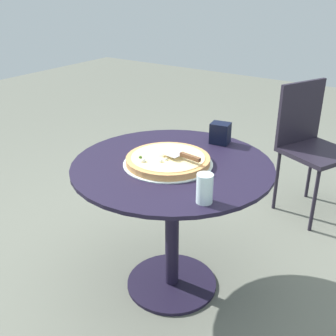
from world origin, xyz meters
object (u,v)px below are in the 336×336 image
(drinking_cup, at_px, (205,188))
(patio_chair_far, at_px, (310,139))
(patio_table, at_px, (172,197))
(napkin_dispenser, at_px, (220,133))
(pizza_on_tray, at_px, (168,160))
(pizza_server, at_px, (182,155))

(drinking_cup, bearing_deg, patio_chair_far, -89.77)
(patio_table, distance_m, drinking_cup, 0.45)
(drinking_cup, bearing_deg, patio_table, -37.25)
(napkin_dispenser, relative_size, patio_chair_far, 0.12)
(pizza_on_tray, relative_size, drinking_cup, 3.54)
(napkin_dispenser, bearing_deg, patio_table, -109.15)
(napkin_dispenser, height_order, patio_chair_far, patio_chair_far)
(pizza_server, relative_size, drinking_cup, 1.81)
(pizza_server, bearing_deg, patio_chair_far, -101.64)
(drinking_cup, bearing_deg, napkin_dispenser, -67.32)
(patio_table, xyz_separation_m, drinking_cup, (-0.30, 0.23, 0.24))
(pizza_server, bearing_deg, napkin_dispenser, -90.71)
(pizza_server, xyz_separation_m, napkin_dispenser, (-0.00, -0.36, -0.00))
(drinking_cup, height_order, patio_chair_far, patio_chair_far)
(pizza_on_tray, height_order, napkin_dispenser, napkin_dispenser)
(pizza_on_tray, distance_m, patio_chair_far, 1.27)
(napkin_dispenser, xyz_separation_m, patio_chair_far, (-0.24, -0.83, -0.24))
(pizza_server, relative_size, patio_chair_far, 0.24)
(patio_table, distance_m, pizza_on_tray, 0.20)
(pizza_on_tray, height_order, drinking_cup, drinking_cup)
(patio_table, distance_m, patio_chair_far, 1.23)
(patio_table, xyz_separation_m, patio_chair_far, (-0.30, -1.19, -0.01))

